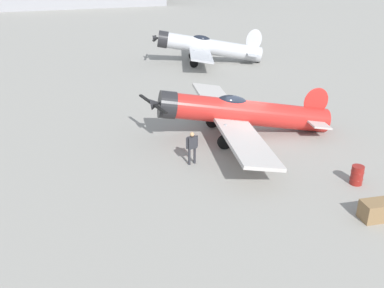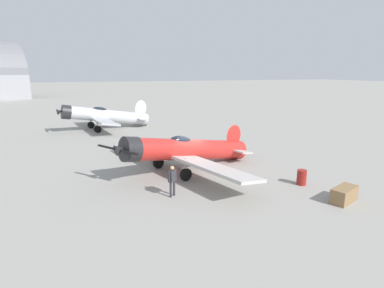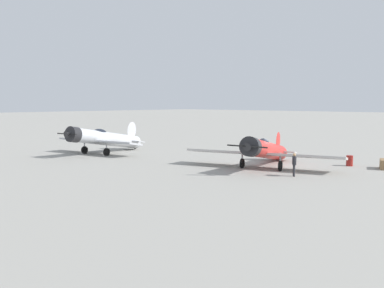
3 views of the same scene
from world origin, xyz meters
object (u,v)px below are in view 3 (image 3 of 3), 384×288
object	(u,v)px
airplane_foreground	(265,150)
fuel_drum	(350,161)
airplane_mid_apron	(104,139)
ground_crew_mechanic	(294,162)

from	to	relation	value
airplane_foreground	fuel_drum	distance (m)	7.58
airplane_mid_apron	airplane_foreground	bearing A→B (deg)	92.09
fuel_drum	airplane_foreground	bearing A→B (deg)	-131.67
airplane_foreground	fuel_drum	bearing A→B (deg)	120.97
airplane_foreground	airplane_mid_apron	xyz separation A→B (m)	(-17.88, -3.76, 0.17)
airplane_mid_apron	fuel_drum	world-z (taller)	airplane_mid_apron
airplane_foreground	ground_crew_mechanic	xyz separation A→B (m)	(3.95, -2.18, -0.40)
airplane_mid_apron	fuel_drum	bearing A→B (deg)	102.50
airplane_mid_apron	ground_crew_mechanic	distance (m)	21.90
fuel_drum	airplane_mid_apron	bearing A→B (deg)	-157.73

